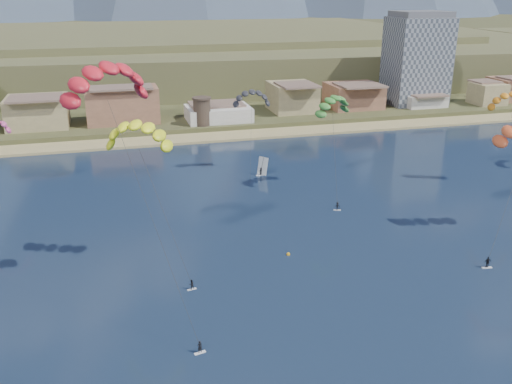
% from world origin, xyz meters
% --- Properties ---
extents(ground, '(2400.00, 2400.00, 0.00)m').
position_xyz_m(ground, '(0.00, 0.00, 0.00)').
color(ground, black).
rests_on(ground, ground).
extents(beach, '(2200.00, 12.00, 0.90)m').
position_xyz_m(beach, '(0.00, 106.00, 0.25)').
color(beach, tan).
rests_on(beach, ground).
extents(land, '(2200.00, 900.00, 4.00)m').
position_xyz_m(land, '(0.00, 560.00, 0.00)').
color(land, '#4D472A').
rests_on(land, ground).
extents(foothills, '(940.00, 210.00, 18.00)m').
position_xyz_m(foothills, '(22.39, 232.47, 9.08)').
color(foothills, brown).
rests_on(foothills, ground).
extents(town, '(400.00, 24.00, 12.00)m').
position_xyz_m(town, '(-40.00, 122.00, 8.00)').
color(town, silver).
rests_on(town, ground).
extents(apartment_tower, '(20.00, 16.00, 32.00)m').
position_xyz_m(apartment_tower, '(85.00, 128.00, 17.82)').
color(apartment_tower, gray).
rests_on(apartment_tower, ground).
extents(watchtower, '(5.82, 5.82, 8.60)m').
position_xyz_m(watchtower, '(5.00, 114.00, 6.37)').
color(watchtower, '#47382D').
rests_on(watchtower, ground).
extents(kitesurfer_red, '(15.25, 19.37, 36.00)m').
position_xyz_m(kitesurfer_red, '(-22.45, 19.20, 31.85)').
color(kitesurfer_red, silver).
rests_on(kitesurfer_red, ground).
extents(kitesurfer_yellow, '(12.05, 14.15, 25.32)m').
position_xyz_m(kitesurfer_yellow, '(-18.57, 30.25, 22.03)').
color(kitesurfer_yellow, silver).
rests_on(kitesurfer_yellow, ground).
extents(kitesurfer_green, '(10.05, 16.01, 22.70)m').
position_xyz_m(kitesurfer_green, '(22.94, 55.23, 19.25)').
color(kitesurfer_green, silver).
rests_on(kitesurfer_green, ground).
extents(distant_kite_dark, '(9.33, 6.05, 21.36)m').
position_xyz_m(distant_kite_dark, '(9.65, 71.78, 18.53)').
color(distant_kite_dark, '#262626').
rests_on(distant_kite_dark, ground).
extents(distant_kite_orange, '(10.18, 7.58, 22.46)m').
position_xyz_m(distant_kite_orange, '(61.13, 48.51, 19.58)').
color(distant_kite_orange, '#262626').
rests_on(distant_kite_orange, ground).
extents(windsurfer, '(2.48, 2.69, 4.36)m').
position_xyz_m(windsurfer, '(11.26, 68.71, 1.39)').
color(windsurfer, silver).
rests_on(windsurfer, ground).
extents(buoy, '(0.65, 0.65, 0.65)m').
position_xyz_m(buoy, '(4.36, 27.43, 0.11)').
color(buoy, gold).
rests_on(buoy, ground).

